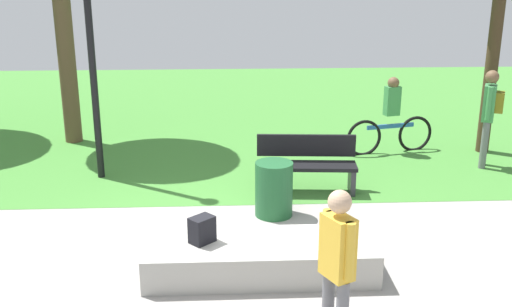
{
  "coord_description": "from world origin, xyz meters",
  "views": [
    {
      "loc": [
        0.11,
        -7.02,
        3.59
      ],
      "look_at": [
        0.48,
        0.54,
        1.19
      ],
      "focal_mm": 42.76,
      "sensor_mm": 36.0,
      "label": 1
    }
  ],
  "objects_px": {
    "backpack_on_ledge": "(202,230)",
    "cyclist_on_bicycle": "(391,121)",
    "concrete_ledge": "(260,258)",
    "trash_bin": "(274,189)",
    "skater_performing_trick": "(337,261)",
    "pedestrian_with_backpack": "(490,110)",
    "park_bench_near_lamppost": "(306,163)",
    "lamp_post": "(88,16)"
  },
  "relations": [
    {
      "from": "backpack_on_ledge",
      "to": "park_bench_near_lamppost",
      "type": "bearing_deg",
      "value": 16.6
    },
    {
      "from": "skater_performing_trick",
      "to": "concrete_ledge",
      "type": "bearing_deg",
      "value": 111.62
    },
    {
      "from": "lamp_post",
      "to": "park_bench_near_lamppost",
      "type": "bearing_deg",
      "value": -13.45
    },
    {
      "from": "pedestrian_with_backpack",
      "to": "skater_performing_trick",
      "type": "bearing_deg",
      "value": -124.55
    },
    {
      "from": "trash_bin",
      "to": "cyclist_on_bicycle",
      "type": "relative_size",
      "value": 0.46
    },
    {
      "from": "concrete_ledge",
      "to": "trash_bin",
      "type": "relative_size",
      "value": 3.36
    },
    {
      "from": "backpack_on_ledge",
      "to": "trash_bin",
      "type": "xyz_separation_m",
      "value": [
        0.98,
        1.72,
        -0.16
      ]
    },
    {
      "from": "skater_performing_trick",
      "to": "trash_bin",
      "type": "distance_m",
      "value": 3.37
    },
    {
      "from": "skater_performing_trick",
      "to": "lamp_post",
      "type": "height_order",
      "value": "lamp_post"
    },
    {
      "from": "skater_performing_trick",
      "to": "park_bench_near_lamppost",
      "type": "height_order",
      "value": "skater_performing_trick"
    },
    {
      "from": "pedestrian_with_backpack",
      "to": "park_bench_near_lamppost",
      "type": "bearing_deg",
      "value": -162.71
    },
    {
      "from": "lamp_post",
      "to": "cyclist_on_bicycle",
      "type": "relative_size",
      "value": 2.55
    },
    {
      "from": "concrete_ledge",
      "to": "skater_performing_trick",
      "type": "bearing_deg",
      "value": -68.38
    },
    {
      "from": "concrete_ledge",
      "to": "cyclist_on_bicycle",
      "type": "xyz_separation_m",
      "value": [
        2.79,
        4.72,
        0.43
      ]
    },
    {
      "from": "skater_performing_trick",
      "to": "lamp_post",
      "type": "xyz_separation_m",
      "value": [
        -3.19,
        5.11,
        1.77
      ]
    },
    {
      "from": "concrete_ledge",
      "to": "skater_performing_trick",
      "type": "xyz_separation_m",
      "value": [
        0.62,
        -1.56,
        0.76
      ]
    },
    {
      "from": "trash_bin",
      "to": "backpack_on_ledge",
      "type": "bearing_deg",
      "value": -119.76
    },
    {
      "from": "skater_performing_trick",
      "to": "trash_bin",
      "type": "height_order",
      "value": "skater_performing_trick"
    },
    {
      "from": "park_bench_near_lamppost",
      "to": "cyclist_on_bicycle",
      "type": "relative_size",
      "value": 0.91
    },
    {
      "from": "backpack_on_ledge",
      "to": "lamp_post",
      "type": "bearing_deg",
      "value": 75.31
    },
    {
      "from": "backpack_on_ledge",
      "to": "trash_bin",
      "type": "bearing_deg",
      "value": 17.33
    },
    {
      "from": "lamp_post",
      "to": "trash_bin",
      "type": "bearing_deg",
      "value": -32.03
    },
    {
      "from": "pedestrian_with_backpack",
      "to": "cyclist_on_bicycle",
      "type": "relative_size",
      "value": 0.99
    },
    {
      "from": "trash_bin",
      "to": "cyclist_on_bicycle",
      "type": "xyz_separation_m",
      "value": [
        2.5,
        2.97,
        0.23
      ]
    },
    {
      "from": "concrete_ledge",
      "to": "lamp_post",
      "type": "bearing_deg",
      "value": 125.94
    },
    {
      "from": "trash_bin",
      "to": "cyclist_on_bicycle",
      "type": "height_order",
      "value": "cyclist_on_bicycle"
    },
    {
      "from": "backpack_on_ledge",
      "to": "pedestrian_with_backpack",
      "type": "xyz_separation_m",
      "value": [
        4.98,
        3.74,
        0.5
      ]
    },
    {
      "from": "concrete_ledge",
      "to": "backpack_on_ledge",
      "type": "bearing_deg",
      "value": 177.36
    },
    {
      "from": "concrete_ledge",
      "to": "trash_bin",
      "type": "distance_m",
      "value": 1.79
    },
    {
      "from": "cyclist_on_bicycle",
      "to": "skater_performing_trick",
      "type": "bearing_deg",
      "value": -109.09
    },
    {
      "from": "lamp_post",
      "to": "concrete_ledge",
      "type": "bearing_deg",
      "value": -54.06
    },
    {
      "from": "skater_performing_trick",
      "to": "trash_bin",
      "type": "bearing_deg",
      "value": 95.54
    },
    {
      "from": "concrete_ledge",
      "to": "pedestrian_with_backpack",
      "type": "xyz_separation_m",
      "value": [
        4.29,
        3.77,
        0.86
      ]
    },
    {
      "from": "concrete_ledge",
      "to": "trash_bin",
      "type": "xyz_separation_m",
      "value": [
        0.3,
        1.75,
        0.2
      ]
    },
    {
      "from": "park_bench_near_lamppost",
      "to": "pedestrian_with_backpack",
      "type": "bearing_deg",
      "value": 17.29
    },
    {
      "from": "backpack_on_ledge",
      "to": "cyclist_on_bicycle",
      "type": "relative_size",
      "value": 0.18
    },
    {
      "from": "skater_performing_trick",
      "to": "park_bench_near_lamppost",
      "type": "distance_m",
      "value": 4.31
    },
    {
      "from": "concrete_ledge",
      "to": "skater_performing_trick",
      "type": "distance_m",
      "value": 1.84
    },
    {
      "from": "concrete_ledge",
      "to": "backpack_on_ledge",
      "type": "relative_size",
      "value": 8.54
    },
    {
      "from": "park_bench_near_lamppost",
      "to": "lamp_post",
      "type": "distance_m",
      "value": 4.22
    },
    {
      "from": "concrete_ledge",
      "to": "pedestrian_with_backpack",
      "type": "distance_m",
      "value": 5.78
    },
    {
      "from": "trash_bin",
      "to": "pedestrian_with_backpack",
      "type": "height_order",
      "value": "pedestrian_with_backpack"
    }
  ]
}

